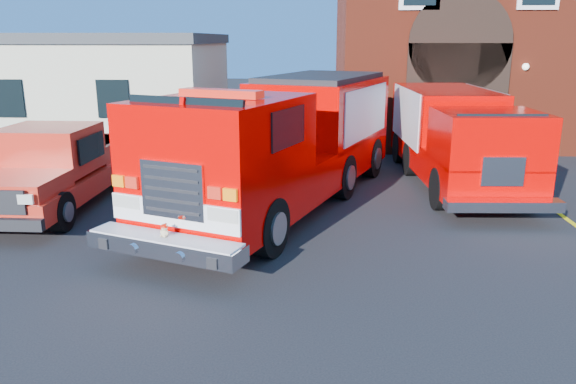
# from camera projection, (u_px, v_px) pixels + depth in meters

# --- Properties ---
(ground) EXTENTS (100.00, 100.00, 0.00)m
(ground) POSITION_uv_depth(u_px,v_px,m) (291.00, 235.00, 12.25)
(ground) COLOR black
(ground) RESTS_ON ground
(parking_stripe_near) EXTENTS (0.12, 3.00, 0.01)m
(parking_stripe_near) POSITION_uv_depth(u_px,v_px,m) (575.00, 225.00, 12.88)
(parking_stripe_near) COLOR yellow
(parking_stripe_near) RESTS_ON ground
(parking_stripe_mid) EXTENTS (0.12, 3.00, 0.01)m
(parking_stripe_mid) POSITION_uv_depth(u_px,v_px,m) (528.00, 191.00, 15.77)
(parking_stripe_mid) COLOR yellow
(parking_stripe_mid) RESTS_ON ground
(parking_stripe_far) EXTENTS (0.12, 3.00, 0.01)m
(parking_stripe_far) POSITION_uv_depth(u_px,v_px,m) (496.00, 167.00, 18.66)
(parking_stripe_far) COLOR yellow
(parking_stripe_far) RESTS_ON ground
(fire_station) EXTENTS (15.20, 10.20, 8.45)m
(fire_station) POSITION_uv_depth(u_px,v_px,m) (514.00, 36.00, 24.15)
(fire_station) COLOR maroon
(fire_station) RESTS_ON ground
(side_building) EXTENTS (10.20, 8.20, 4.35)m
(side_building) POSITION_uv_depth(u_px,v_px,m) (100.00, 84.00, 24.64)
(side_building) COLOR beige
(side_building) RESTS_ON ground
(fire_engine) EXTENTS (6.37, 10.66, 3.18)m
(fire_engine) POSITION_uv_depth(u_px,v_px,m) (286.00, 141.00, 14.15)
(fire_engine) COLOR black
(fire_engine) RESTS_ON ground
(pickup_truck) EXTENTS (2.33, 6.34, 2.07)m
(pickup_truck) POSITION_uv_depth(u_px,v_px,m) (57.00, 167.00, 14.27)
(pickup_truck) COLOR black
(pickup_truck) RESTS_ON ground
(secondary_truck) EXTENTS (2.84, 8.26, 2.65)m
(secondary_truck) POSITION_uv_depth(u_px,v_px,m) (455.00, 134.00, 16.37)
(secondary_truck) COLOR black
(secondary_truck) RESTS_ON ground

